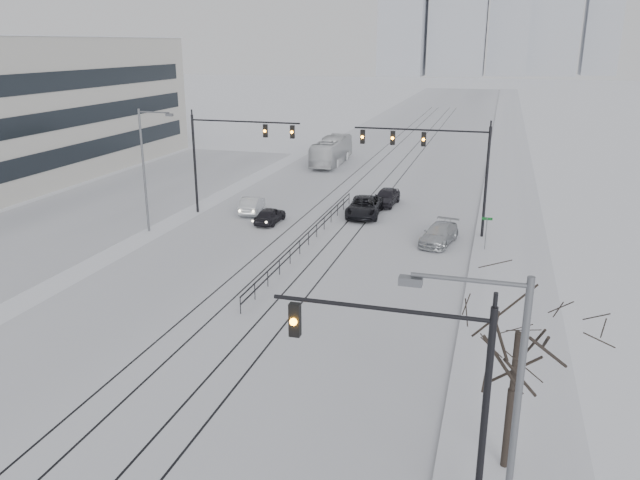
{
  "coord_description": "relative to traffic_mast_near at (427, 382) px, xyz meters",
  "views": [
    {
      "loc": [
        12.16,
        -9.33,
        13.46
      ],
      "look_at": [
        3.21,
        21.72,
        3.2
      ],
      "focal_mm": 35.0,
      "sensor_mm": 36.0,
      "label": 1
    }
  ],
  "objects": [
    {
      "name": "traffic_mast_ne",
      "position": [
        -2.64,
        29.0,
        1.2
      ],
      "size": [
        9.6,
        0.37,
        8.0
      ],
      "color": "black",
      "rests_on": "ground"
    },
    {
      "name": "sedan_nb_far",
      "position": [
        -7.64,
        36.59,
        -3.83
      ],
      "size": [
        2.07,
        4.43,
        1.47
      ],
      "primitive_type": "imported",
      "rotation": [
        0.0,
        0.0,
        -0.08
      ],
      "color": "black",
      "rests_on": "ground"
    },
    {
      "name": "sedan_sb_inner",
      "position": [
        -15.3,
        28.49,
        -3.93
      ],
      "size": [
        1.61,
        3.77,
        1.27
      ],
      "primitive_type": "imported",
      "rotation": [
        0.0,
        0.0,
        3.11
      ],
      "color": "black",
      "rests_on": "ground"
    },
    {
      "name": "tram_rails",
      "position": [
        -10.79,
        34.0,
        -4.54
      ],
      "size": [
        5.3,
        180.0,
        0.01
      ],
      "color": "black",
      "rests_on": "ground"
    },
    {
      "name": "street_sign",
      "position": [
        1.01,
        26.0,
        -2.96
      ],
      "size": [
        0.7,
        0.06,
        2.4
      ],
      "color": "#595B60",
      "rests_on": "ground"
    },
    {
      "name": "road",
      "position": [
        -10.79,
        54.0,
        -4.55
      ],
      "size": [
        22.0,
        260.0,
        0.02
      ],
      "primitive_type": "cube",
      "color": "silver",
      "rests_on": "ground"
    },
    {
      "name": "sidewalk_east",
      "position": [
        2.71,
        54.0,
        -4.48
      ],
      "size": [
        5.0,
        260.0,
        0.16
      ],
      "primitive_type": "cube",
      "color": "silver",
      "rests_on": "ground"
    },
    {
      "name": "street_light_west",
      "position": [
        -22.99,
        24.0,
        0.65
      ],
      "size": [
        2.73,
        0.25,
        9.0
      ],
      "color": "#595B60",
      "rests_on": "ground"
    },
    {
      "name": "sedan_nb_right",
      "position": [
        -2.14,
        26.93,
        -3.88
      ],
      "size": [
        2.73,
        4.94,
        1.36
      ],
      "primitive_type": "imported",
      "rotation": [
        0.0,
        0.0,
        -0.19
      ],
      "color": "#B2B5BA",
      "rests_on": "ground"
    },
    {
      "name": "parking_strip",
      "position": [
        -30.79,
        29.0,
        -4.55
      ],
      "size": [
        14.0,
        60.0,
        0.03
      ],
      "primitive_type": "cube",
      "color": "silver",
      "rests_on": "ground"
    },
    {
      "name": "traffic_mast_nw",
      "position": [
        -19.31,
        30.0,
        1.01
      ],
      "size": [
        9.1,
        0.37,
        8.0
      ],
      "color": "black",
      "rests_on": "ground"
    },
    {
      "name": "traffic_mast_near",
      "position": [
        0.0,
        0.0,
        0.0
      ],
      "size": [
        6.1,
        0.37,
        7.0
      ],
      "color": "black",
      "rests_on": "ground"
    },
    {
      "name": "bare_tree",
      "position": [
        2.41,
        3.0,
        -0.07
      ],
      "size": [
        4.4,
        4.4,
        6.1
      ],
      "color": "black",
      "rests_on": "ground"
    },
    {
      "name": "street_light_east",
      "position": [
        1.91,
        -3.0,
        0.65
      ],
      "size": [
        2.73,
        0.25,
        9.0
      ],
      "color": "#595B60",
      "rests_on": "ground"
    },
    {
      "name": "sedan_sb_outer",
      "position": [
        -17.83,
        30.99,
        -3.88
      ],
      "size": [
        2.13,
        4.34,
        1.37
      ],
      "primitive_type": "imported",
      "rotation": [
        0.0,
        0.0,
        3.31
      ],
      "color": "silver",
      "rests_on": "ground"
    },
    {
      "name": "median_fence",
      "position": [
        -10.79,
        24.0,
        -4.04
      ],
      "size": [
        0.06,
        24.0,
        1.0
      ],
      "color": "black",
      "rests_on": "ground"
    },
    {
      "name": "curb",
      "position": [
        0.26,
        54.0,
        -4.5
      ],
      "size": [
        0.1,
        260.0,
        0.12
      ],
      "primitive_type": "cube",
      "color": "gray",
      "rests_on": "ground"
    },
    {
      "name": "sedan_nb_front",
      "position": [
        -8.71,
        32.65,
        -3.8
      ],
      "size": [
        2.84,
        5.62,
        1.52
      ],
      "primitive_type": "imported",
      "rotation": [
        0.0,
        0.0,
        0.06
      ],
      "color": "black",
      "rests_on": "ground"
    },
    {
      "name": "box_truck",
      "position": [
        -17.14,
        53.73,
        -3.06
      ],
      "size": [
        2.72,
        10.84,
        3.01
      ],
      "primitive_type": "imported",
      "rotation": [
        0.0,
        0.0,
        3.16
      ],
      "color": "silver",
      "rests_on": "ground"
    }
  ]
}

